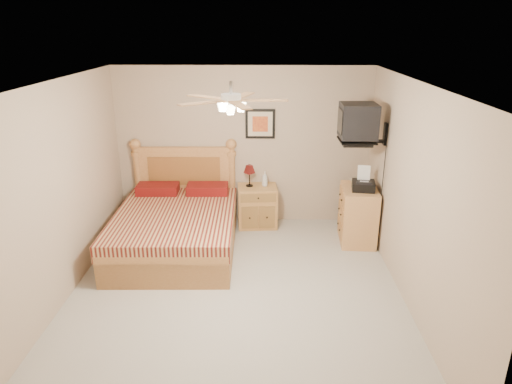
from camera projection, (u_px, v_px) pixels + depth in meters
floor at (236, 293)px, 5.55m from camera, size 4.50×4.50×0.00m
ceiling at (232, 83)px, 4.68m from camera, size 4.00×4.50×0.04m
wall_back at (243, 147)px, 7.23m from camera, size 4.00×0.04×2.50m
wall_front at (213, 318)px, 3.00m from camera, size 4.00×0.04×2.50m
wall_left at (58, 196)px, 5.15m from camera, size 0.04×4.50×2.50m
wall_right at (413, 198)px, 5.08m from camera, size 0.04×4.50×2.50m
bed at (174, 205)px, 6.37m from camera, size 1.68×2.18×1.39m
nightstand at (257, 206)px, 7.31m from camera, size 0.65×0.51×0.66m
table_lamp at (249, 176)px, 7.17m from camera, size 0.20×0.20×0.35m
lotion_bottle at (265, 179)px, 7.19m from camera, size 0.11×0.11×0.24m
framed_picture at (260, 124)px, 7.08m from camera, size 0.46×0.04×0.46m
dresser at (358, 215)px, 6.75m from camera, size 0.53×0.74×0.84m
fax_machine at (364, 179)px, 6.47m from camera, size 0.36×0.38×0.34m
magazine_lower at (352, 181)px, 6.86m from camera, size 0.21×0.26×0.02m
magazine_upper at (354, 180)px, 6.85m from camera, size 0.26×0.33×0.02m
wall_tv at (369, 124)px, 6.15m from camera, size 0.56×0.46×0.58m
ceiling_fan at (231, 100)px, 4.54m from camera, size 1.14×1.14×0.28m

